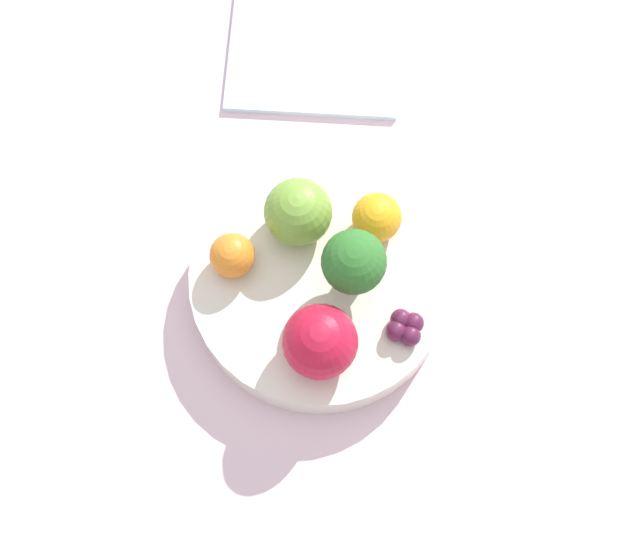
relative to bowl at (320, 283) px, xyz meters
name	(u,v)px	position (x,y,z in m)	size (l,w,h in m)	color
ground_plane	(320,297)	(0.00, 0.00, -0.04)	(6.00, 6.00, 0.00)	gray
table_surface	(320,294)	(0.00, 0.00, -0.03)	(1.20, 1.20, 0.02)	silver
bowl	(320,283)	(0.00, 0.00, 0.00)	(0.20, 0.20, 0.04)	silver
broccoli	(354,263)	(-0.01, -0.02, 0.06)	(0.05, 0.05, 0.07)	#99C17A
apple_red	(294,214)	(0.05, 0.00, 0.04)	(0.05, 0.05, 0.05)	olive
apple_green	(320,342)	(-0.06, 0.02, 0.05)	(0.06, 0.06, 0.06)	#B7142D
orange_front	(377,218)	(0.02, -0.06, 0.04)	(0.04, 0.04, 0.04)	orange
orange_back	(232,255)	(0.03, 0.06, 0.04)	(0.03, 0.03, 0.03)	orange
grape_cluster	(405,327)	(-0.06, -0.04, 0.03)	(0.03, 0.03, 0.02)	#511938
napkin	(314,52)	(0.21, -0.08, -0.02)	(0.18, 0.19, 0.01)	silver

